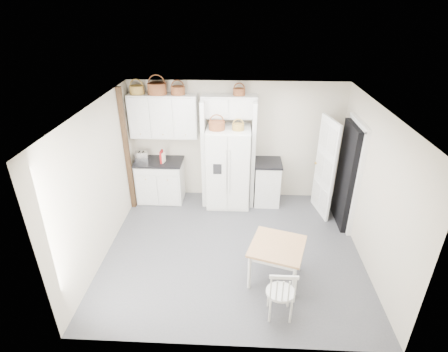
{
  "coord_description": "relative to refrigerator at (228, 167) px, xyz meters",
  "views": [
    {
      "loc": [
        0.09,
        -5.06,
        4.07
      ],
      "look_at": [
        -0.18,
        0.4,
        1.27
      ],
      "focal_mm": 28.0,
      "sensor_mm": 36.0,
      "label": 1
    }
  ],
  "objects": [
    {
      "name": "floor",
      "position": [
        0.15,
        -1.6,
        -0.87
      ],
      "size": [
        4.5,
        4.5,
        0.0
      ],
      "primitive_type": "plane",
      "color": "#3F3F42",
      "rests_on": "ground"
    },
    {
      "name": "ceiling",
      "position": [
        0.15,
        -1.6,
        1.73
      ],
      "size": [
        4.5,
        4.5,
        0.0
      ],
      "primitive_type": "plane",
      "color": "white",
      "rests_on": "wall_back"
    },
    {
      "name": "wall_back",
      "position": [
        0.15,
        0.4,
        0.43
      ],
      "size": [
        4.5,
        0.0,
        4.5
      ],
      "primitive_type": "plane",
      "rotation": [
        1.57,
        0.0,
        0.0
      ],
      "color": "beige",
      "rests_on": "floor"
    },
    {
      "name": "wall_left",
      "position": [
        -2.1,
        -1.6,
        0.43
      ],
      "size": [
        0.0,
        4.0,
        4.0
      ],
      "primitive_type": "plane",
      "rotation": [
        1.57,
        0.0,
        1.57
      ],
      "color": "beige",
      "rests_on": "floor"
    },
    {
      "name": "wall_right",
      "position": [
        2.4,
        -1.6,
        0.43
      ],
      "size": [
        0.0,
        4.0,
        4.0
      ],
      "primitive_type": "plane",
      "rotation": [
        1.57,
        0.0,
        -1.57
      ],
      "color": "beige",
      "rests_on": "floor"
    },
    {
      "name": "refrigerator",
      "position": [
        0.0,
        0.0,
        0.0
      ],
      "size": [
        0.9,
        0.72,
        1.74
      ],
      "primitive_type": "cube",
      "color": "silver",
      "rests_on": "floor"
    },
    {
      "name": "base_cab_left",
      "position": [
        -1.5,
        0.1,
        -0.42
      ],
      "size": [
        0.98,
        0.62,
        0.91
      ],
      "primitive_type": "cube",
      "color": "beige",
      "rests_on": "floor"
    },
    {
      "name": "base_cab_right",
      "position": [
        0.84,
        0.1,
        -0.4
      ],
      "size": [
        0.53,
        0.64,
        0.94
      ],
      "primitive_type": "cube",
      "color": "beige",
      "rests_on": "floor"
    },
    {
      "name": "dining_table",
      "position": [
        0.85,
        -2.32,
        -0.54
      ],
      "size": [
        1.0,
        1.0,
        0.67
      ],
      "primitive_type": "cube",
      "rotation": [
        0.0,
        0.0,
        -0.3
      ],
      "color": "olive",
      "rests_on": "floor"
    },
    {
      "name": "windsor_chair",
      "position": [
        0.85,
        -3.05,
        -0.45
      ],
      "size": [
        0.41,
        0.38,
        0.84
      ],
      "primitive_type": "cube",
      "rotation": [
        0.0,
        0.0,
        -0.0
      ],
      "color": "beige",
      "rests_on": "floor"
    },
    {
      "name": "counter_left",
      "position": [
        -1.5,
        0.1,
        0.06
      ],
      "size": [
        1.02,
        0.66,
        0.04
      ],
      "primitive_type": "cube",
      "color": "black",
      "rests_on": "base_cab_left"
    },
    {
      "name": "counter_right",
      "position": [
        0.84,
        0.1,
        0.09
      ],
      "size": [
        0.57,
        0.68,
        0.04
      ],
      "primitive_type": "cube",
      "color": "black",
      "rests_on": "base_cab_right"
    },
    {
      "name": "toaster",
      "position": [
        -1.87,
        0.09,
        0.18
      ],
      "size": [
        0.3,
        0.18,
        0.2
      ],
      "primitive_type": "cube",
      "rotation": [
        0.0,
        0.0,
        0.06
      ],
      "color": "silver",
      "rests_on": "counter_left"
    },
    {
      "name": "cookbook_red",
      "position": [
        -1.42,
        0.02,
        0.21
      ],
      "size": [
        0.04,
        0.18,
        0.26
      ],
      "primitive_type": "cube",
      "rotation": [
        0.0,
        0.0,
        -0.03
      ],
      "color": "maroon",
      "rests_on": "counter_left"
    },
    {
      "name": "cookbook_cream",
      "position": [
        -1.38,
        0.02,
        0.19
      ],
      "size": [
        0.06,
        0.15,
        0.21
      ],
      "primitive_type": "cube",
      "rotation": [
        0.0,
        0.0,
        -0.24
      ],
      "color": "beige",
      "rests_on": "counter_left"
    },
    {
      "name": "basket_upper_a",
      "position": [
        -1.85,
        0.23,
        1.56
      ],
      "size": [
        0.29,
        0.29,
        0.17
      ],
      "primitive_type": "cylinder",
      "color": "brown",
      "rests_on": "upper_cabinet"
    },
    {
      "name": "basket_upper_b",
      "position": [
        -1.44,
        0.23,
        1.59
      ],
      "size": [
        0.38,
        0.38,
        0.22
      ],
      "primitive_type": "cylinder",
      "color": "#582515",
      "rests_on": "upper_cabinet"
    },
    {
      "name": "basket_upper_c",
      "position": [
        -1.02,
        0.23,
        1.56
      ],
      "size": [
        0.28,
        0.28,
        0.16
      ],
      "primitive_type": "cylinder",
      "color": "#582515",
      "rests_on": "upper_cabinet"
    },
    {
      "name": "basket_bridge_b",
      "position": [
        0.2,
        0.23,
        1.55
      ],
      "size": [
        0.24,
        0.24,
        0.14
      ],
      "primitive_type": "cylinder",
      "color": "#582515",
      "rests_on": "bridge_cabinet"
    },
    {
      "name": "basket_fridge_a",
      "position": [
        -0.23,
        -0.1,
        0.95
      ],
      "size": [
        0.32,
        0.32,
        0.17
      ],
      "primitive_type": "cylinder",
      "color": "#582515",
      "rests_on": "refrigerator"
    },
    {
      "name": "basket_fridge_b",
      "position": [
        0.19,
        -0.1,
        0.93
      ],
      "size": [
        0.23,
        0.23,
        0.13
      ],
      "primitive_type": "cylinder",
      "color": "brown",
      "rests_on": "refrigerator"
    },
    {
      "name": "upper_cabinet",
      "position": [
        -1.35,
        0.23,
        1.03
      ],
      "size": [
        1.4,
        0.34,
        0.9
      ],
      "primitive_type": "cube",
      "color": "beige",
      "rests_on": "wall_back"
    },
    {
      "name": "bridge_cabinet",
      "position": [
        0.0,
        0.23,
        1.26
      ],
      "size": [
        1.12,
        0.34,
        0.45
      ],
      "primitive_type": "cube",
      "color": "beige",
      "rests_on": "wall_back"
    },
    {
      "name": "fridge_panel_left",
      "position": [
        -0.51,
        0.1,
        0.28
      ],
      "size": [
        0.08,
        0.6,
        2.3
      ],
      "primitive_type": "cube",
      "color": "beige",
      "rests_on": "floor"
    },
    {
      "name": "fridge_panel_right",
      "position": [
        0.51,
        0.1,
        0.28
      ],
      "size": [
        0.08,
        0.6,
        2.3
      ],
      "primitive_type": "cube",
      "color": "beige",
      "rests_on": "floor"
    },
    {
      "name": "trim_post",
      "position": [
        -2.05,
        -0.25,
        0.43
      ],
      "size": [
        0.09,
        0.09,
        2.6
      ],
      "primitive_type": "cube",
      "color": "black",
      "rests_on": "floor"
    },
    {
      "name": "doorway_void",
      "position": [
        2.31,
        -0.6,
        0.16
      ],
      "size": [
        0.18,
        0.85,
        2.05
      ],
      "primitive_type": "cube",
      "color": "black",
      "rests_on": "floor"
    },
    {
      "name": "door_slab",
      "position": [
        1.95,
        -0.27,
        0.16
      ],
      "size": [
        0.21,
        0.79,
        2.05
      ],
      "primitive_type": "cube",
      "rotation": [
        0.0,
        0.0,
        -1.36
      ],
      "color": "white",
      "rests_on": "floor"
    }
  ]
}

